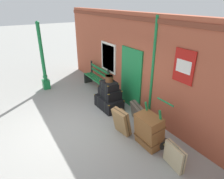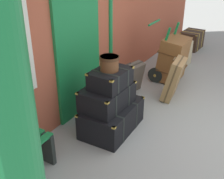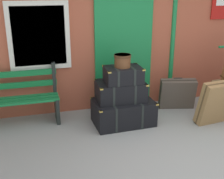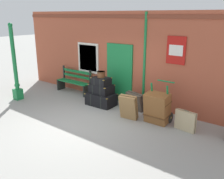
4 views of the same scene
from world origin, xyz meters
The scene contains 9 objects.
ground_plane centered at (0.00, 0.00, 0.00)m, with size 60.00×60.00×0.00m, color gray.
brick_facade centered at (-0.02, 2.60, 1.60)m, with size 10.40×0.35×3.20m.
platform_bench centered at (-2.39, 2.16, 0.44)m, with size 1.60×0.43×1.01m.
steamer_trunk_base centered at (-0.54, 1.67, 0.21)m, with size 1.03×0.68×0.43m.
steamer_trunk_middle centered at (-0.58, 1.73, 0.58)m, with size 0.83×0.58×0.33m.
steamer_trunk_top centered at (-0.55, 1.70, 0.87)m, with size 0.62×0.47×0.27m.
round_hatbox centered at (-0.56, 1.70, 1.12)m, with size 0.28×0.28×0.21m.
suitcase_oxblood centered at (0.65, 2.01, 0.30)m, with size 0.72×0.44×0.62m.
suitcase_umber centered at (0.92, 1.22, 0.39)m, with size 0.57×0.41×0.79m.
Camera 3 is at (-1.99, -2.71, 2.26)m, focal length 47.05 mm.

